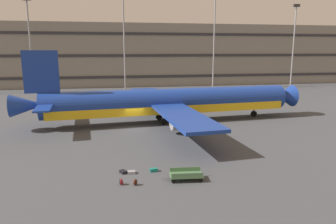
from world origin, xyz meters
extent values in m
plane|color=#424449|center=(0.00, 0.00, 0.00)|extent=(600.00, 600.00, 0.00)
cube|color=gray|center=(0.00, 54.81, 8.60)|extent=(165.73, 18.70, 17.19)
cube|color=#2D2D33|center=(0.00, 45.36, 2.87)|extent=(164.08, 0.24, 0.70)
cube|color=#2D2D33|center=(0.00, 45.36, 8.60)|extent=(164.08, 0.24, 0.70)
cube|color=#2D2D33|center=(0.00, 45.36, 14.33)|extent=(164.08, 0.24, 0.70)
cylinder|color=navy|center=(5.29, 2.64, 3.00)|extent=(35.07, 6.49, 3.53)
cube|color=yellow|center=(5.29, 2.64, 2.03)|extent=(33.67, 6.30, 1.13)
cone|color=navy|center=(23.64, 4.21, 3.00)|extent=(3.10, 3.58, 3.36)
cone|color=navy|center=(-13.33, 1.05, 3.26)|extent=(4.46, 3.18, 2.83)
cube|color=navy|center=(-11.50, 1.21, 7.41)|extent=(4.25, 0.72, 5.30)
cube|color=navy|center=(-11.39, 4.58, 3.44)|extent=(2.24, 5.43, 0.20)
cube|color=navy|center=(-10.82, -2.10, 3.44)|extent=(2.24, 5.43, 0.20)
cube|color=navy|center=(3.52, 11.62, 2.73)|extent=(5.63, 14.98, 0.36)
cube|color=navy|center=(5.06, -6.51, 2.73)|extent=(5.63, 14.98, 0.36)
cylinder|color=#9E9EA3|center=(4.24, 9.03, 1.46)|extent=(2.68, 2.15, 1.94)
cylinder|color=#9E9EA3|center=(5.34, -3.84, 1.46)|extent=(2.68, 2.15, 1.94)
cylinder|color=black|center=(18.50, 3.77, 0.45)|extent=(0.93, 0.43, 0.90)
cylinder|color=slate|center=(18.50, 3.77, 1.07)|extent=(0.20, 0.20, 1.23)
cylinder|color=black|center=(3.77, 4.02, 0.45)|extent=(0.93, 0.43, 0.90)
cylinder|color=slate|center=(3.77, 4.02, 1.07)|extent=(0.20, 0.20, 1.23)
cylinder|color=black|center=(4.02, 1.03, 0.45)|extent=(0.93, 0.43, 0.90)
cylinder|color=slate|center=(4.02, 1.03, 1.07)|extent=(0.20, 0.20, 1.23)
cylinder|color=gray|center=(-21.59, 39.45, 10.62)|extent=(0.36, 0.36, 21.24)
cylinder|color=gray|center=(0.42, 39.45, 12.61)|extent=(0.36, 0.36, 25.22)
cylinder|color=gray|center=(23.66, 39.45, 11.67)|extent=(0.36, 0.36, 23.33)
cylinder|color=gray|center=(46.41, 39.45, 10.68)|extent=(0.36, 0.36, 21.37)
cube|color=#333338|center=(46.41, 39.45, 21.72)|extent=(1.80, 0.50, 0.70)
cube|color=#147266|center=(0.44, -15.24, 0.13)|extent=(0.66, 0.43, 0.27)
cube|color=black|center=(0.10, -15.28, 0.13)|extent=(0.05, 0.19, 0.02)
cube|color=black|center=(-2.13, -15.13, 0.11)|extent=(0.66, 0.74, 0.22)
cube|color=black|center=(-2.29, -14.84, 0.11)|extent=(0.20, 0.13, 0.02)
cube|color=gray|center=(-1.45, -15.36, 0.11)|extent=(0.65, 0.49, 0.22)
cube|color=black|center=(-1.78, -15.33, 0.11)|extent=(0.05, 0.22, 0.02)
ellipsoid|color=#592619|center=(-1.32, -17.68, 0.24)|extent=(0.41, 0.40, 0.48)
ellipsoid|color=#592619|center=(-1.38, -17.61, 0.17)|extent=(0.25, 0.24, 0.21)
torus|color=black|center=(-1.29, -17.71, 0.49)|extent=(0.07, 0.06, 0.08)
cube|color=black|center=(-1.32, -17.82, 0.24)|extent=(0.04, 0.04, 0.41)
cube|color=black|center=(-1.18, -17.69, 0.24)|extent=(0.04, 0.04, 0.41)
ellipsoid|color=maroon|center=(-2.35, -17.43, 0.24)|extent=(0.26, 0.37, 0.49)
ellipsoid|color=maroon|center=(-2.25, -17.42, 0.17)|extent=(0.12, 0.25, 0.22)
torus|color=black|center=(-2.39, -17.43, 0.50)|extent=(0.02, 0.08, 0.08)
cube|color=black|center=(-2.46, -17.33, 0.24)|extent=(0.03, 0.04, 0.42)
cube|color=black|center=(-2.45, -17.53, 0.24)|extent=(0.03, 0.04, 0.42)
cube|color=#4C724C|center=(2.73, -17.43, 0.42)|extent=(2.71, 1.53, 0.12)
cylinder|color=#4C4C51|center=(1.09, -17.28, 0.18)|extent=(0.70, 0.11, 0.05)
cube|color=#4C724C|center=(2.68, -18.05, 0.62)|extent=(2.46, 0.26, 0.40)
cube|color=#4C724C|center=(2.79, -16.82, 0.62)|extent=(2.46, 0.26, 0.40)
cylinder|color=black|center=(1.65, -17.89, 0.18)|extent=(0.37, 0.13, 0.36)
cylinder|color=black|center=(1.75, -16.79, 0.18)|extent=(0.37, 0.13, 0.36)
cylinder|color=black|center=(3.72, -18.08, 0.18)|extent=(0.37, 0.13, 0.36)
cylinder|color=black|center=(3.82, -16.98, 0.18)|extent=(0.37, 0.13, 0.36)
camera|label=1|loc=(-2.73, -39.78, 10.13)|focal=33.10mm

